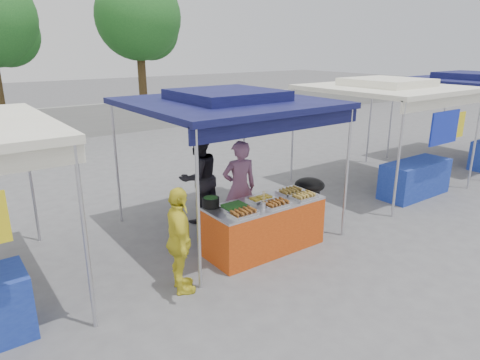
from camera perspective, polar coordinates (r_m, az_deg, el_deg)
ground_plane at (r=7.42m, az=2.77°, el=-8.89°), size 80.00×80.00×0.00m
back_wall at (r=16.91m, az=-21.45°, el=7.13°), size 40.00×0.25×1.20m
main_canopy at (r=7.48m, az=-1.70°, el=10.38°), size 3.20×3.20×2.57m
neighbor_stall_right at (r=10.56m, az=20.40°, el=7.17°), size 3.20×3.20×2.57m
tree_2 at (r=20.29m, az=-13.05°, el=19.95°), size 3.69×3.67×6.30m
vendor_table at (r=7.17m, az=3.32°, el=-6.13°), size 2.00×0.80×0.85m
food_tray_fl at (r=6.46m, az=0.42°, el=-4.42°), size 0.42×0.30×0.07m
food_tray_fm at (r=6.85m, az=4.82°, el=-3.19°), size 0.42×0.30×0.07m
food_tray_fr at (r=7.24m, az=8.51°, el=-2.16°), size 0.42×0.30×0.07m
food_tray_bl at (r=6.71m, az=-0.78°, el=-3.58°), size 0.42×0.30×0.07m
food_tray_bm at (r=7.07m, az=2.80°, el=-2.48°), size 0.42×0.30×0.07m
food_tray_br at (r=7.44m, az=6.69°, el=-1.53°), size 0.42×0.30×0.07m
cooking_pot at (r=6.78m, az=-3.92°, el=-2.98°), size 0.27×0.27×0.16m
skewer_cup at (r=6.70m, az=3.10°, el=-3.47°), size 0.08×0.08×0.10m
wok_burner at (r=8.15m, az=9.19°, el=-2.34°), size 0.56×0.56×0.95m
crate_left at (r=7.64m, az=-2.29°, el=-6.82°), size 0.51×0.36×0.31m
crate_right at (r=7.93m, az=1.52°, el=-5.99°), size 0.45×0.32×0.27m
crate_stacked at (r=7.83m, az=1.54°, el=-4.18°), size 0.45×0.31×0.27m
vendor_woman at (r=7.64m, az=-0.07°, el=-1.06°), size 0.72×0.57×1.73m
helper_man at (r=8.21m, az=-5.50°, el=0.34°), size 0.94×0.78×1.77m
customer_person at (r=5.91m, az=-8.06°, el=-8.07°), size 0.64×0.97×1.52m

